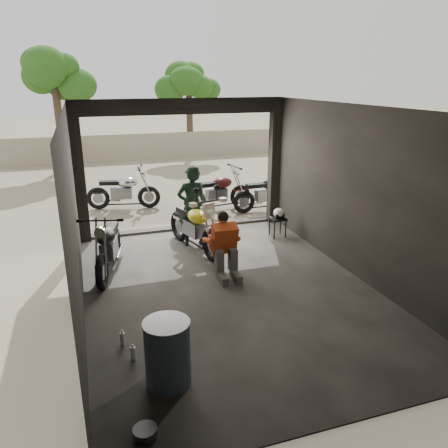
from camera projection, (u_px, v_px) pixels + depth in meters
ground at (228, 289)px, 7.91m from camera, size 80.00×80.00×0.00m
garage at (219, 214)px, 8.00m from camera, size 7.00×7.13×3.20m
boundary_wall at (132, 147)px, 20.33m from camera, size 18.00×0.30×1.20m
tree_left at (53, 69)px, 17.01m from camera, size 2.20×2.20×5.60m
tree_right at (189, 80)px, 20.22m from camera, size 2.20×2.20×5.00m
main_bike at (194, 223)px, 9.51m from camera, size 1.27×2.08×1.30m
left_bike at (108, 242)px, 8.43m from camera, size 1.20×2.00×1.27m
outside_bike_a at (123, 188)px, 12.60m from camera, size 1.95×1.13×1.24m
outside_bike_b at (218, 189)px, 12.47m from camera, size 1.95×1.06×1.25m
outside_bike_c at (267, 190)px, 12.41m from camera, size 1.84×0.83×1.22m
rider at (192, 206)px, 9.73m from camera, size 0.67×0.44×1.84m
mechanic at (226, 248)px, 8.19m from camera, size 0.65×0.86×1.23m
stool at (278, 221)px, 10.38m from camera, size 0.35×0.35×0.49m
helmet at (279, 213)px, 10.33m from camera, size 0.33×0.34×0.24m
oil_drum at (168, 354)px, 5.33m from camera, size 0.58×0.58×0.87m
sign_post at (293, 145)px, 12.68m from camera, size 0.88×0.08×2.63m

